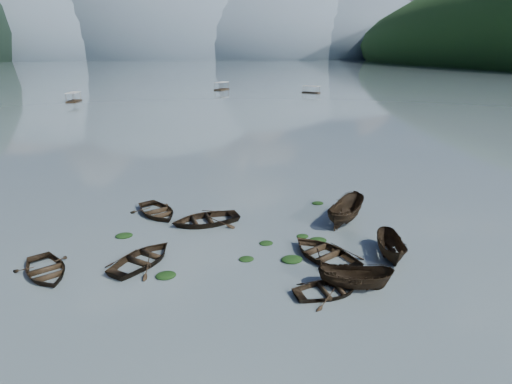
{
  "coord_description": "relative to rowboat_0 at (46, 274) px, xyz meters",
  "views": [
    {
      "loc": [
        -4.6,
        -16.32,
        12.05
      ],
      "look_at": [
        0.0,
        12.0,
        2.0
      ],
      "focal_mm": 28.0,
      "sensor_mm": 36.0,
      "label": 1
    }
  ],
  "objects": [
    {
      "name": "ground_plane",
      "position": [
        13.31,
        -5.46,
        0.0
      ],
      "size": [
        2400.0,
        2400.0,
        0.0
      ],
      "primitive_type": "plane",
      "color": "#526167"
    },
    {
      "name": "haze_mtn_a",
      "position": [
        -246.69,
        894.54,
        0.0
      ],
      "size": [
        520.0,
        520.0,
        280.0
      ],
      "primitive_type": "ellipsoid",
      "color": "#475666",
      "rests_on": "ground"
    },
    {
      "name": "haze_mtn_b",
      "position": [
        -46.69,
        894.54,
        0.0
      ],
      "size": [
        520.0,
        520.0,
        340.0
      ],
      "primitive_type": "ellipsoid",
      "color": "#475666",
      "rests_on": "ground"
    },
    {
      "name": "haze_mtn_c",
      "position": [
        153.31,
        894.54,
        0.0
      ],
      "size": [
        520.0,
        520.0,
        260.0
      ],
      "primitive_type": "ellipsoid",
      "color": "#475666",
      "rests_on": "ground"
    },
    {
      "name": "haze_mtn_d",
      "position": [
        333.31,
        894.54,
        0.0
      ],
      "size": [
        520.0,
        520.0,
        220.0
      ],
      "primitive_type": "ellipsoid",
      "color": "#475666",
      "rests_on": "ground"
    },
    {
      "name": "rowboat_0",
      "position": [
        0.0,
        0.0,
        0.0
      ],
      "size": [
        4.77,
        5.27,
        0.89
      ],
      "primitive_type": "imported",
      "rotation": [
        0.0,
        0.0,
        0.5
      ],
      "color": "black",
      "rests_on": "ground"
    },
    {
      "name": "rowboat_1",
      "position": [
        5.39,
        0.44,
        0.0
      ],
      "size": [
        5.4,
        5.61,
        0.95
      ],
      "primitive_type": "imported",
      "rotation": [
        0.0,
        0.0,
        2.47
      ],
      "color": "black",
      "rests_on": "ground"
    },
    {
      "name": "rowboat_2",
      "position": [
        16.96,
        -4.2,
        0.0
      ],
      "size": [
        4.24,
        2.63,
        1.54
      ],
      "primitive_type": "imported",
      "rotation": [
        0.0,
        0.0,
        1.26
      ],
      "color": "black",
      "rests_on": "ground"
    },
    {
      "name": "rowboat_3",
      "position": [
        16.45,
        -0.69,
        0.0
      ],
      "size": [
        5.48,
        6.07,
        1.03
      ],
      "primitive_type": "imported",
      "rotation": [
        0.0,
        0.0,
        3.63
      ],
      "color": "black",
      "rests_on": "ground"
    },
    {
      "name": "rowboat_4",
      "position": [
        15.43,
        -4.47,
        0.0
      ],
      "size": [
        4.16,
        3.23,
        0.79
      ],
      "primitive_type": "imported",
      "rotation": [
        0.0,
        0.0,
        1.71
      ],
      "color": "black",
      "rests_on": "ground"
    },
    {
      "name": "rowboat_5",
      "position": [
        20.57,
        -1.2,
        0.0
      ],
      "size": [
        2.52,
        4.31,
        1.57
      ],
      "primitive_type": "imported",
      "rotation": [
        0.0,
        0.0,
        -0.26
      ],
      "color": "black",
      "rests_on": "ground"
    },
    {
      "name": "rowboat_6",
      "position": [
        5.7,
        8.12,
        0.0
      ],
      "size": [
        5.12,
        5.7,
        0.97
      ],
      "primitive_type": "imported",
      "rotation": [
        0.0,
        0.0,
        0.48
      ],
      "color": "black",
      "rests_on": "ground"
    },
    {
      "name": "rowboat_7",
      "position": [
        9.38,
        5.82,
        0.0
      ],
      "size": [
        5.72,
        4.63,
        1.05
      ],
      "primitive_type": "imported",
      "rotation": [
        0.0,
        0.0,
        4.93
      ],
      "color": "black",
      "rests_on": "ground"
    },
    {
      "name": "rowboat_8",
      "position": [
        19.77,
        4.5,
        0.0
      ],
      "size": [
        4.74,
        4.98,
        1.93
      ],
      "primitive_type": "imported",
      "rotation": [
        0.0,
        0.0,
        2.41
      ],
      "color": "black",
      "rests_on": "ground"
    },
    {
      "name": "weed_clump_0",
      "position": [
        6.83,
        -1.37,
        0.0
      ],
      "size": [
        1.17,
        0.96,
        0.26
      ],
      "primitive_type": "ellipsoid",
      "color": "black",
      "rests_on": "ground"
    },
    {
      "name": "weed_clump_1",
      "position": [
        11.63,
        -0.18,
        0.0
      ],
      "size": [
        0.94,
        0.75,
        0.21
      ],
      "primitive_type": "ellipsoid",
      "color": "black",
      "rests_on": "ground"
    },
    {
      "name": "weed_clump_2",
      "position": [
        14.36,
        -0.74,
        0.0
      ],
      "size": [
        1.32,
        1.06,
        0.29
      ],
      "primitive_type": "ellipsoid",
      "color": "black",
      "rests_on": "ground"
    },
    {
      "name": "weed_clump_3",
      "position": [
        15.91,
        2.41,
        0.0
      ],
      "size": [
        0.85,
        0.72,
        0.19
      ],
      "primitive_type": "ellipsoid",
      "color": "black",
      "rests_on": "ground"
    },
    {
      "name": "weed_clump_4",
      "position": [
        16.76,
        1.59,
        0.0
      ],
      "size": [
        1.19,
        0.94,
        0.25
      ],
      "primitive_type": "ellipsoid",
      "color": "black",
      "rests_on": "ground"
    },
    {
      "name": "weed_clump_5",
      "position": [
        3.7,
        4.44,
        0.0
      ],
      "size": [
        1.18,
        0.95,
        0.25
      ],
      "primitive_type": "ellipsoid",
      "color": "black",
      "rests_on": "ground"
    },
    {
      "name": "weed_clump_6",
      "position": [
        13.23,
        1.77,
        0.0
      ],
      "size": [
        0.92,
        0.76,
        0.19
      ],
      "primitive_type": "ellipsoid",
      "color": "black",
      "rests_on": "ground"
    },
    {
      "name": "weed_clump_7",
      "position": [
        18.9,
        8.4,
        0.0
      ],
      "size": [
        0.99,
        0.79,
        0.22
      ],
      "primitive_type": "ellipsoid",
      "color": "black",
      "rests_on": "ground"
    },
    {
      "name": "pontoon_left",
      "position": [
        -21.04,
        89.78,
        0.0
      ],
      "size": [
        2.71,
        5.98,
        2.25
      ],
      "primitive_type": null,
      "rotation": [
        0.0,
        0.0,
        -0.05
      ],
      "color": "black",
      "rests_on": "ground"
    },
    {
      "name": "pontoon_centre",
      "position": [
        19.59,
        118.28,
        0.0
      ],
      "size": [
        5.73,
        6.91,
        2.48
      ],
      "primitive_type": null,
      "rotation": [
        0.0,
        0.0,
        -0.56
      ],
      "color": "black",
      "rests_on": "ground"
    },
    {
      "name": "pontoon_right",
      "position": [
        46.46,
        102.5,
        0.0
      ],
      "size": [
        5.55,
        5.35,
        2.09
      ],
      "primitive_type": null,
      "rotation": [
        0.0,
        0.0,
        0.83
      ],
      "color": "black",
      "rests_on": "ground"
    }
  ]
}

